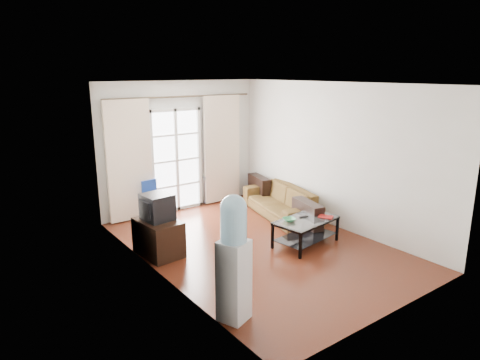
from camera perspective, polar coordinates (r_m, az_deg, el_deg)
name	(u,v)px	position (r m, az deg, el deg)	size (l,w,h in m)	color
floor	(258,246)	(7.36, 2.36, -8.75)	(5.20, 5.20, 0.00)	#592615
ceiling	(259,83)	(6.77, 2.60, 12.75)	(5.20, 5.20, 0.00)	white
wall_back	(181,146)	(9.08, -7.85, 4.48)	(3.60, 0.02, 2.70)	silver
wall_front	(400,209)	(5.25, 20.53, -3.66)	(3.60, 0.02, 2.70)	silver
wall_left	(157,186)	(6.02, -11.04, -0.74)	(0.02, 5.20, 2.70)	silver
wall_right	(334,156)	(8.17, 12.41, 3.17)	(0.02, 5.20, 2.70)	silver
french_door	(177,160)	(9.01, -8.46, 2.61)	(1.16, 0.06, 2.15)	white
curtain_rod	(182,97)	(8.87, -7.77, 10.96)	(0.04, 0.04, 3.30)	#4C3F2D
curtain_left	(129,161)	(8.50, -14.54, 2.45)	(0.90, 0.07, 2.35)	beige
curtain_right	(222,149)	(9.49, -2.42, 4.11)	(0.90, 0.07, 2.35)	beige
radiator	(216,188)	(9.62, -3.17, -1.08)	(0.64, 0.12, 0.64)	#949497
sofa	(281,202)	(8.77, 5.45, -2.87)	(1.26, 2.18, 0.60)	brown
coffee_table	(306,228)	(7.39, 8.76, -6.37)	(1.20, 0.80, 0.45)	silver
bowl	(289,220)	(7.21, 6.57, -5.28)	(0.26, 0.26, 0.05)	#2D7C4A
book	(324,218)	(7.40, 11.19, -5.05)	(0.27, 0.29, 0.02)	#A32214
remote	(303,217)	(7.42, 8.45, -4.89)	(0.16, 0.05, 0.02)	black
tv_stand	(159,237)	(7.05, -10.81, -7.52)	(0.53, 0.80, 0.58)	black
crt_tv	(156,207)	(6.91, -11.09, -3.57)	(0.50, 0.50, 0.42)	black
task_chair	(154,210)	(8.59, -11.33, -3.89)	(0.63, 0.63, 0.81)	black
water_cooler	(234,256)	(5.02, -0.84, -10.11)	(0.41, 0.41, 1.55)	silver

